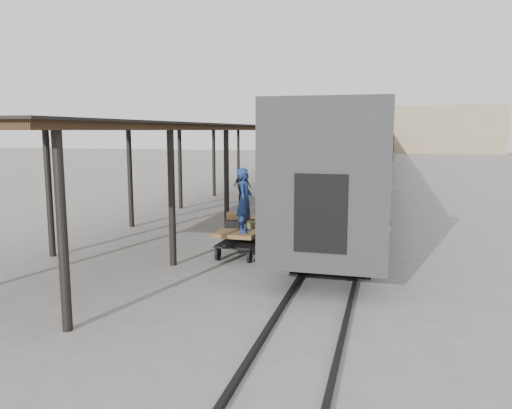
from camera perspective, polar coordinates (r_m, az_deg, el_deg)
The scene contains 11 objects.
ground at distance 16.26m, azimuth -2.13°, elevation -5.44°, with size 160.00×160.00×0.00m, color slate.
train at distance 48.91m, azimuth 13.34°, elevation 6.83°, with size 3.45×76.01×4.01m.
canopy at distance 39.90m, azimuth 3.35°, elevation 8.61°, with size 4.90×64.30×4.15m.
rails at distance 49.25m, azimuth 13.25°, elevation 3.78°, with size 1.54×150.00×0.12m.
building_far at distance 93.55m, azimuth 20.90°, elevation 7.99°, with size 18.00×10.00×8.00m, color tan.
building_left at distance 98.18m, azimuth 6.43°, elevation 7.90°, with size 12.00×8.00×6.00m, color tan.
baggage_cart at distance 15.83m, azimuth -1.49°, elevation -3.40°, with size 1.30×2.42×0.86m.
suitcase_stack at distance 16.10m, azimuth -1.52°, elevation -1.83°, with size 1.31×1.14×0.45m.
luggage_tug at distance 33.84m, azimuth 4.28°, elevation 2.88°, with size 1.35×1.73×1.34m.
porter at distance 14.94m, azimuth -1.29°, elevation 0.48°, with size 0.71×0.46×1.94m, color navy.
pedestrian at distance 26.92m, azimuth -1.56°, elevation 2.11°, with size 1.08×0.45×1.84m, color black.
Camera 1 is at (4.65, -15.08, 3.91)m, focal length 35.00 mm.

